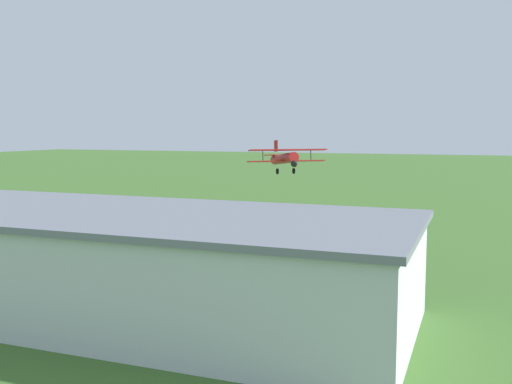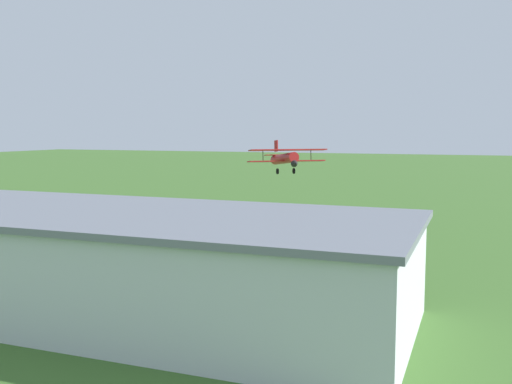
{
  "view_description": "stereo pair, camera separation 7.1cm",
  "coord_description": "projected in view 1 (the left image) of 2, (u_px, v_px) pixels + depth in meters",
  "views": [
    {
      "loc": [
        -18.94,
        64.62,
        10.43
      ],
      "look_at": [
        0.48,
        13.77,
        4.67
      ],
      "focal_mm": 40.82,
      "sensor_mm": 36.0,
      "label": 1
    },
    {
      "loc": [
        -19.0,
        64.59,
        10.43
      ],
      "look_at": [
        0.48,
        13.77,
        4.67
      ],
      "focal_mm": 40.82,
      "sensor_mm": 36.0,
      "label": 2
    }
  ],
  "objects": [
    {
      "name": "person_at_fence_line",
      "position": [
        135.0,
        233.0,
        54.69
      ],
      "size": [
        0.39,
        0.39,
        1.75
      ],
      "color": "beige",
      "rests_on": "ground_plane"
    },
    {
      "name": "hangar",
      "position": [
        128.0,
        262.0,
        33.14
      ],
      "size": [
        32.33,
        13.41,
        5.9
      ],
      "color": "silver",
      "rests_on": "ground_plane"
    },
    {
      "name": "ground_plane",
      "position": [
        302.0,
        220.0,
        67.85
      ],
      "size": [
        400.0,
        400.0,
        0.0
      ],
      "primitive_type": "plane",
      "color": "#3D6628"
    },
    {
      "name": "biplane",
      "position": [
        285.0,
        158.0,
        64.11
      ],
      "size": [
        8.04,
        7.74,
        3.7
      ],
      "color": "#B21E1E"
    },
    {
      "name": "person_beside_truck",
      "position": [
        408.0,
        275.0,
        38.74
      ],
      "size": [
        0.4,
        0.4,
        1.75
      ],
      "color": "navy",
      "rests_on": "ground_plane"
    },
    {
      "name": "person_crossing_taxiway",
      "position": [
        126.0,
        239.0,
        51.94
      ],
      "size": [
        0.45,
        0.45,
        1.62
      ],
      "color": "navy",
      "rests_on": "ground_plane"
    },
    {
      "name": "car_black",
      "position": [
        56.0,
        239.0,
        51.87
      ],
      "size": [
        2.25,
        4.14,
        1.59
      ],
      "color": "black",
      "rests_on": "ground_plane"
    }
  ]
}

